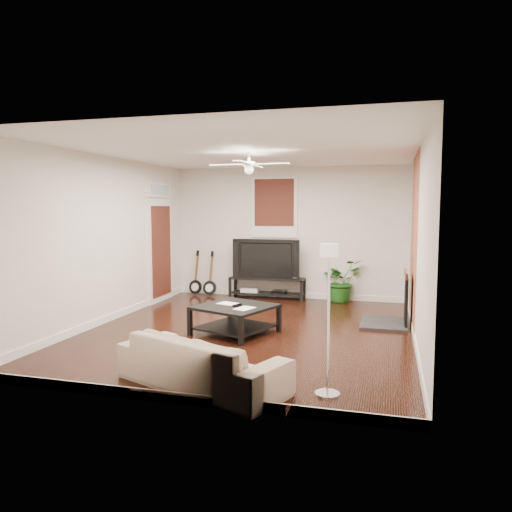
{
  "coord_description": "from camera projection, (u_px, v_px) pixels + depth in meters",
  "views": [
    {
      "loc": [
        2.11,
        -7.29,
        1.94
      ],
      "look_at": [
        0.0,
        0.4,
        1.15
      ],
      "focal_mm": 34.32,
      "sensor_mm": 36.0,
      "label": 1
    }
  ],
  "objects": [
    {
      "name": "room",
      "position": [
        249.0,
        242.0,
        7.61
      ],
      "size": [
        5.01,
        6.01,
        2.81
      ],
      "color": "black",
      "rests_on": "ground"
    },
    {
      "name": "fireplace",
      "position": [
        394.0,
        298.0,
        8.08
      ],
      "size": [
        0.8,
        1.1,
        0.92
      ],
      "primitive_type": "cube",
      "color": "black",
      "rests_on": "floor"
    },
    {
      "name": "door_left",
      "position": [
        160.0,
        241.0,
        10.09
      ],
      "size": [
        0.08,
        1.0,
        2.5
      ],
      "primitive_type": "cube",
      "color": "white",
      "rests_on": "wall_left"
    },
    {
      "name": "brick_accent",
      "position": [
        414.0,
        241.0,
        7.91
      ],
      "size": [
        0.02,
        2.2,
        2.8
      ],
      "primitive_type": "cube",
      "color": "brown",
      "rests_on": "floor"
    },
    {
      "name": "potted_plant",
      "position": [
        341.0,
        280.0,
        10.1
      ],
      "size": [
        1.05,
        1.05,
        0.88
      ],
      "primitive_type": "imported",
      "rotation": [
        0.0,
        0.0,
        0.79
      ],
      "color": "#1A5117",
      "rests_on": "floor"
    },
    {
      "name": "tv",
      "position": [
        267.0,
        258.0,
        10.45
      ],
      "size": [
        1.44,
        0.19,
        0.83
      ],
      "primitive_type": "imported",
      "color": "black",
      "rests_on": "tv_stand"
    },
    {
      "name": "window_back",
      "position": [
        274.0,
        207.0,
        10.48
      ],
      "size": [
        1.0,
        0.06,
        1.3
      ],
      "primitive_type": "cube",
      "color": "#3C1810",
      "rests_on": "wall_back"
    },
    {
      "name": "coffee_table",
      "position": [
        235.0,
        319.0,
        7.55
      ],
      "size": [
        1.34,
        1.34,
        0.44
      ],
      "primitive_type": "cube",
      "rotation": [
        0.0,
        0.0,
        -0.35
      ],
      "color": "black",
      "rests_on": "floor"
    },
    {
      "name": "guitar_right",
      "position": [
        210.0,
        274.0,
        10.75
      ],
      "size": [
        0.32,
        0.24,
        0.99
      ],
      "primitive_type": null,
      "rotation": [
        0.0,
        0.0,
        -0.07
      ],
      "color": "black",
      "rests_on": "floor"
    },
    {
      "name": "tv_stand",
      "position": [
        267.0,
        288.0,
        10.5
      ],
      "size": [
        1.61,
        0.43,
        0.45
      ],
      "primitive_type": "cube",
      "color": "black",
      "rests_on": "floor"
    },
    {
      "name": "ceiling_fan",
      "position": [
        249.0,
        164.0,
        7.49
      ],
      "size": [
        1.24,
        1.24,
        0.32
      ],
      "primitive_type": null,
      "color": "white",
      "rests_on": "ceiling"
    },
    {
      "name": "guitar_left",
      "position": [
        195.0,
        273.0,
        10.87
      ],
      "size": [
        0.34,
        0.27,
        0.99
      ],
      "primitive_type": null,
      "rotation": [
        0.0,
        0.0,
        -0.17
      ],
      "color": "black",
      "rests_on": "floor"
    },
    {
      "name": "sofa",
      "position": [
        202.0,
        361.0,
        5.3
      ],
      "size": [
        2.09,
        1.42,
        0.57
      ],
      "primitive_type": "imported",
      "rotation": [
        0.0,
        0.0,
        2.77
      ],
      "color": "#BFAE8F",
      "rests_on": "floor"
    },
    {
      "name": "floor_lamp",
      "position": [
        328.0,
        320.0,
        4.99
      ],
      "size": [
        0.34,
        0.34,
        1.59
      ],
      "primitive_type": null,
      "rotation": [
        0.0,
        0.0,
        -0.38
      ],
      "color": "white",
      "rests_on": "floor"
    }
  ]
}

